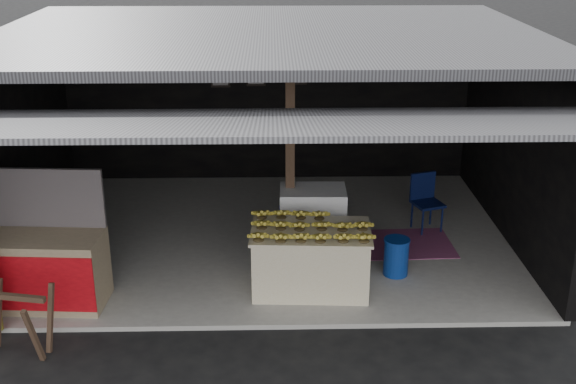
{
  "coord_description": "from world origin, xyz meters",
  "views": [
    {
      "loc": [
        0.07,
        -7.13,
        4.48
      ],
      "look_at": [
        0.26,
        1.53,
        1.1
      ],
      "focal_mm": 45.0,
      "sensor_mm": 36.0,
      "label": 1
    }
  ],
  "objects_px": {
    "banana_table": "(311,259)",
    "plastic_chair": "(425,197)",
    "neighbor_stall": "(38,266)",
    "water_barrel": "(396,258)",
    "white_crate": "(313,223)",
    "sawhorse": "(14,317)"
  },
  "relations": [
    {
      "from": "neighbor_stall",
      "to": "sawhorse",
      "type": "relative_size",
      "value": 2.09
    },
    {
      "from": "water_barrel",
      "to": "plastic_chair",
      "type": "xyz_separation_m",
      "value": [
        0.66,
        1.46,
        0.26
      ]
    },
    {
      "from": "banana_table",
      "to": "plastic_chair",
      "type": "bearing_deg",
      "value": 48.64
    },
    {
      "from": "sawhorse",
      "to": "plastic_chair",
      "type": "relative_size",
      "value": 0.91
    },
    {
      "from": "banana_table",
      "to": "water_barrel",
      "type": "relative_size",
      "value": 3.2
    },
    {
      "from": "banana_table",
      "to": "water_barrel",
      "type": "distance_m",
      "value": 1.2
    },
    {
      "from": "white_crate",
      "to": "plastic_chair",
      "type": "distance_m",
      "value": 1.93
    },
    {
      "from": "neighbor_stall",
      "to": "plastic_chair",
      "type": "xyz_separation_m",
      "value": [
        5.05,
        2.09,
        0.01
      ]
    },
    {
      "from": "white_crate",
      "to": "plastic_chair",
      "type": "xyz_separation_m",
      "value": [
        1.71,
        0.89,
        0.01
      ]
    },
    {
      "from": "neighbor_stall",
      "to": "sawhorse",
      "type": "xyz_separation_m",
      "value": [
        0.05,
        -1.02,
        -0.08
      ]
    },
    {
      "from": "water_barrel",
      "to": "sawhorse",
      "type": "bearing_deg",
      "value": -159.25
    },
    {
      "from": "water_barrel",
      "to": "white_crate",
      "type": "bearing_deg",
      "value": 151.51
    },
    {
      "from": "white_crate",
      "to": "plastic_chair",
      "type": "bearing_deg",
      "value": 28.79
    },
    {
      "from": "neighbor_stall",
      "to": "plastic_chair",
      "type": "relative_size",
      "value": 1.91
    },
    {
      "from": "sawhorse",
      "to": "banana_table",
      "type": "bearing_deg",
      "value": 33.07
    },
    {
      "from": "banana_table",
      "to": "plastic_chair",
      "type": "relative_size",
      "value": 1.78
    },
    {
      "from": "neighbor_stall",
      "to": "sawhorse",
      "type": "height_order",
      "value": "neighbor_stall"
    },
    {
      "from": "plastic_chair",
      "to": "neighbor_stall",
      "type": "bearing_deg",
      "value": -175.9
    },
    {
      "from": "banana_table",
      "to": "water_barrel",
      "type": "xyz_separation_m",
      "value": [
        1.13,
        0.36,
        -0.17
      ]
    },
    {
      "from": "water_barrel",
      "to": "plastic_chair",
      "type": "height_order",
      "value": "plastic_chair"
    },
    {
      "from": "banana_table",
      "to": "white_crate",
      "type": "distance_m",
      "value": 0.94
    },
    {
      "from": "white_crate",
      "to": "water_barrel",
      "type": "relative_size",
      "value": 2.07
    }
  ]
}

